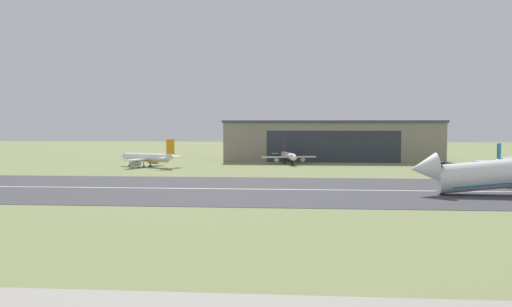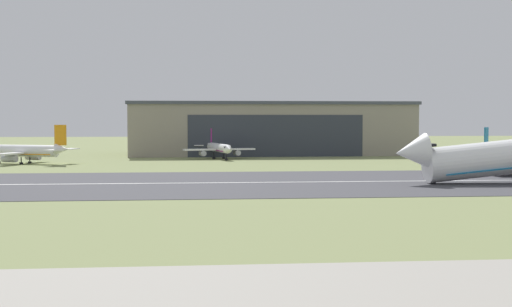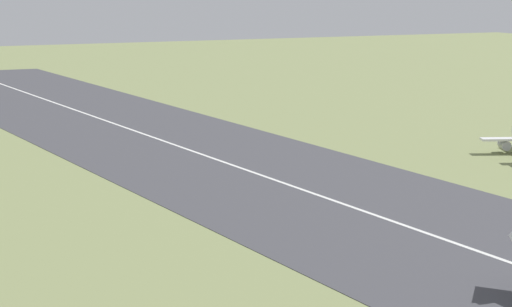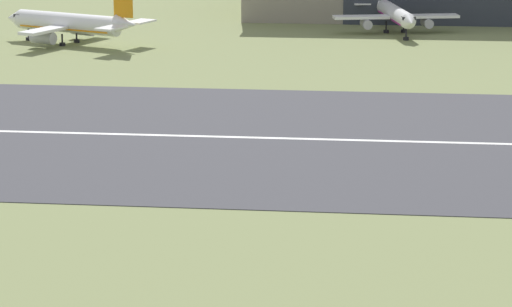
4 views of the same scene
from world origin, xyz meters
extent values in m
cube|color=#3D3D42|center=(0.00, 97.60, 0.03)|extent=(453.97, 46.99, 0.06)
cube|color=silver|center=(0.00, 97.60, 0.07)|extent=(408.57, 0.70, 0.01)
cylinder|color=white|center=(-9.94, 151.22, 3.03)|extent=(16.46, 8.96, 2.74)
cone|color=white|center=(-18.78, 154.91, 3.03)|extent=(3.33, 3.48, 2.74)
cone|color=white|center=(-0.72, 147.37, 3.52)|extent=(3.98, 3.54, 2.47)
cube|color=black|center=(-17.53, 154.39, 3.58)|extent=(1.91, 2.57, 0.44)
cube|color=orange|center=(-9.94, 151.22, 2.28)|extent=(14.87, 8.19, 0.20)
cube|color=white|center=(-8.27, 156.08, 2.55)|extent=(5.38, 7.98, 0.40)
cylinder|color=#A8A8B2|center=(-9.00, 155.73, 1.45)|extent=(3.94, 2.94, 1.70)
cube|color=white|center=(-12.23, 146.61, 2.55)|extent=(5.38, 7.98, 0.40)
cylinder|color=#A8A8B2|center=(-12.49, 147.38, 1.45)|extent=(3.94, 2.94, 1.70)
cube|color=orange|center=(-1.18, 147.56, 6.73)|extent=(2.86, 1.41, 4.66)
cube|color=white|center=(0.53, 150.60, 3.44)|extent=(4.02, 4.87, 0.24)
cube|color=white|center=(-2.15, 144.21, 3.44)|extent=(4.02, 4.87, 0.24)
cylinder|color=black|center=(-16.54, 153.97, 0.83)|extent=(0.24, 0.24, 1.66)
cylinder|color=black|center=(-16.54, 153.97, 0.22)|extent=(0.84, 0.84, 0.44)
cylinder|color=black|center=(-9.16, 152.67, 0.83)|extent=(0.24, 0.24, 1.66)
cylinder|color=black|center=(-9.16, 152.67, 0.22)|extent=(0.84, 0.84, 0.44)
cylinder|color=black|center=(-10.42, 149.64, 0.83)|extent=(0.24, 0.24, 1.66)
cylinder|color=black|center=(-10.42, 149.64, 0.22)|extent=(0.84, 0.84, 0.44)
cylinder|color=white|center=(35.75, 166.88, 2.88)|extent=(5.76, 16.79, 2.23)
cone|color=white|center=(37.75, 157.74, 2.88)|extent=(2.61, 2.44, 2.23)
cone|color=white|center=(33.67, 176.34, 3.28)|extent=(2.54, 3.05, 2.01)
cube|color=black|center=(37.52, 158.82, 3.33)|extent=(2.09, 1.48, 0.44)
cube|color=#991E7A|center=(35.75, 166.88, 2.27)|extent=(5.29, 15.13, 0.20)
cube|color=white|center=(30.69, 165.43, 2.49)|extent=(8.63, 4.28, 0.40)
cylinder|color=#A8A8B2|center=(31.44, 165.07, 1.55)|extent=(1.97, 3.13, 1.38)
cube|color=white|center=(40.95, 167.68, 2.49)|extent=(8.63, 4.28, 0.40)
cylinder|color=#A8A8B2|center=(40.41, 167.04, 1.55)|extent=(1.97, 3.13, 1.38)
cube|color=white|center=(30.91, 175.73, 3.22)|extent=(3.79, 2.81, 0.24)
cube|color=white|center=(36.43, 176.95, 3.22)|extent=(3.79, 2.81, 0.24)
cylinder|color=black|center=(37.28, 159.90, 0.88)|extent=(0.24, 0.24, 1.77)
cylinder|color=black|center=(37.28, 159.90, 0.22)|extent=(0.84, 0.84, 0.44)
cylinder|color=black|center=(34.40, 166.75, 0.88)|extent=(0.24, 0.24, 1.77)
cylinder|color=black|center=(34.40, 166.75, 0.22)|extent=(0.84, 0.84, 0.44)
cylinder|color=black|center=(37.02, 167.33, 0.88)|extent=(0.24, 0.24, 1.77)
cylinder|color=black|center=(37.02, 167.33, 0.22)|extent=(0.84, 0.84, 0.44)
camera|label=1|loc=(38.03, -6.38, 13.55)|focal=35.00mm
camera|label=2|loc=(27.48, -17.74, 10.51)|focal=50.00mm
camera|label=3|loc=(161.58, 14.38, 32.88)|focal=85.00mm
camera|label=4|loc=(34.54, -13.65, 26.85)|focal=85.00mm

